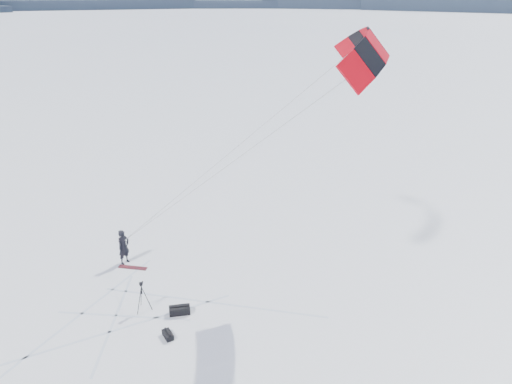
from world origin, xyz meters
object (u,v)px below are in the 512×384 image
(tripod, at_px, (142,292))
(gear_bag_b, at_px, (168,335))
(snowkiter, at_px, (126,263))
(snowboard, at_px, (133,267))
(gear_bag_a, at_px, (180,310))

(tripod, distance_m, gear_bag_b, 2.55)
(snowkiter, height_order, gear_bag_b, snowkiter)
(snowboard, height_order, gear_bag_a, gear_bag_a)
(snowkiter, height_order, snowboard, snowkiter)
(snowboard, height_order, tripod, tripod)
(snowboard, distance_m, gear_bag_a, 4.98)
(snowkiter, relative_size, tripod, 1.31)
(snowkiter, relative_size, gear_bag_b, 2.79)
(tripod, distance_m, gear_bag_a, 1.89)
(snowboard, relative_size, gear_bag_a, 1.49)
(snowboard, bearing_deg, gear_bag_b, -52.97)
(snowkiter, bearing_deg, tripod, -121.86)
(snowboard, relative_size, gear_bag_b, 2.25)
(gear_bag_b, bearing_deg, gear_bag_a, 141.14)
(snowkiter, xyz_separation_m, tripod, (2.90, -3.54, 0.95))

